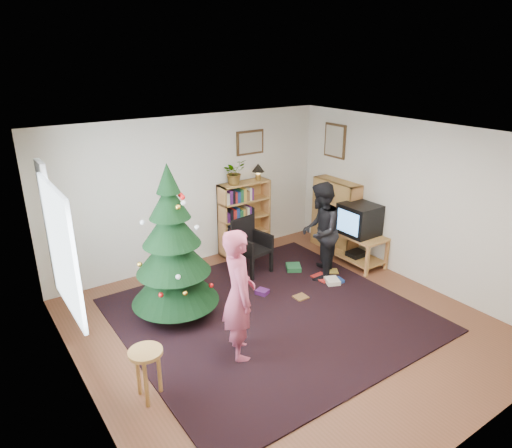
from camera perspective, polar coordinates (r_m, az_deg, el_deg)
floor at (r=6.25m, az=3.41°, el=-12.51°), size 5.00×5.00×0.00m
ceiling at (r=5.31m, az=3.99°, el=10.71°), size 5.00×5.00×0.00m
wall_back at (r=7.66m, az=-7.98°, el=4.04°), size 5.00×0.02×2.50m
wall_front at (r=4.23m, az=25.64°, el=-12.36°), size 5.00×0.02×2.50m
wall_left at (r=4.68m, az=-21.41°, el=-8.39°), size 0.02×5.00×2.50m
wall_right at (r=7.39m, az=19.10°, el=2.47°), size 0.02×5.00×2.50m
rug at (r=6.44m, az=1.74°, el=-11.25°), size 3.80×3.60×0.02m
window_pane at (r=5.12m, az=-23.13°, el=-3.02°), size 0.04×1.20×1.40m
curtain at (r=5.77m, az=-24.29°, el=-0.59°), size 0.06×0.35×1.60m
picture_back at (r=8.05m, az=-0.74°, el=10.16°), size 0.55×0.03×0.42m
picture_right at (r=8.32m, az=9.84°, el=10.21°), size 0.03×0.50×0.60m
christmas_tree at (r=6.13m, az=-10.35°, el=-3.95°), size 1.18×1.18×2.15m
bookshelf_back at (r=8.15m, az=-1.46°, el=0.92°), size 0.95×0.30×1.30m
bookshelf_right at (r=8.37m, az=9.92°, el=1.14°), size 0.30×0.95×1.30m
tv_stand at (r=7.97m, az=12.53°, el=-2.65°), size 0.53×0.95×0.55m
crt_tv at (r=7.80m, az=12.79°, el=0.59°), size 0.55×0.59×0.51m
armchair at (r=7.47m, az=-0.88°, el=-2.45°), size 0.57×0.58×0.91m
stool at (r=4.99m, az=-13.55°, el=-16.37°), size 0.35×0.35×0.59m
person_standing at (r=5.30m, az=-2.15°, el=-8.84°), size 0.57×0.68×1.61m
person_by_chair at (r=7.22m, az=8.02°, el=-0.92°), size 0.97×0.94×1.57m
potted_plant at (r=7.80m, az=-2.75°, el=6.51°), size 0.42×0.38×0.42m
table_lamp at (r=8.07m, az=0.28°, el=6.91°), size 0.22×0.22×0.29m
floor_clutter at (r=7.30m, az=7.02°, el=-7.03°), size 1.58×0.99×0.08m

